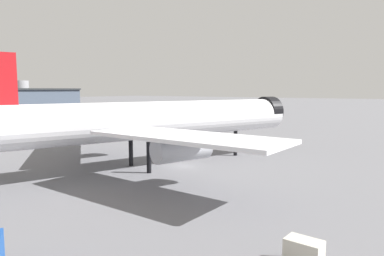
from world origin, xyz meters
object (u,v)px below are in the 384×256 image
Objects in this scene: baggage_tug_wing at (205,133)px; traffic_cone_near_nose at (6,149)px; airliner_near_gate at (152,121)px; baggage_cart_trailing at (304,252)px.

baggage_tug_wing is 44.13m from traffic_cone_near_nose.
airliner_near_gate reaches higher than traffic_cone_near_nose.
traffic_cone_near_nose is (11.12, 61.06, -0.59)m from baggage_cart_trailing.
traffic_cone_near_nose is at bearing 63.72° from baggage_tug_wing.
airliner_near_gate is at bearing 110.89° from baggage_tug_wing.
baggage_tug_wing reaches higher than baggage_cart_trailing.
airliner_near_gate is 17.74× the size of baggage_tug_wing.
baggage_cart_trailing is (-50.57, -41.30, 0.00)m from baggage_tug_wing.
baggage_tug_wing is at bearing 39.81° from airliner_near_gate.
airliner_near_gate reaches higher than baggage_tug_wing.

